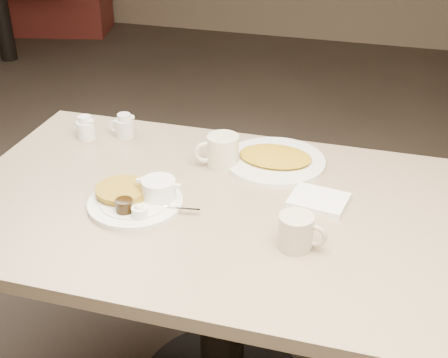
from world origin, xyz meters
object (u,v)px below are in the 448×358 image
(main_plate, at_px, (138,197))
(coffee_mug_near, at_px, (297,231))
(creamer_right, at_px, (85,128))
(coffee_mug_far, at_px, (222,151))
(diner_table, at_px, (222,254))
(hash_plate, at_px, (275,160))
(creamer_left, at_px, (124,126))

(main_plate, height_order, coffee_mug_near, coffee_mug_near)
(main_plate, relative_size, coffee_mug_near, 2.55)
(main_plate, relative_size, creamer_right, 3.61)
(main_plate, height_order, coffee_mug_far, coffee_mug_far)
(coffee_mug_far, bearing_deg, main_plate, -120.31)
(diner_table, bearing_deg, coffee_mug_far, 106.48)
(coffee_mug_near, bearing_deg, hash_plate, 108.77)
(main_plate, xyz_separation_m, coffee_mug_near, (0.45, -0.08, 0.02))
(diner_table, bearing_deg, creamer_left, 143.41)
(hash_plate, bearing_deg, coffee_mug_far, -158.99)
(diner_table, xyz_separation_m, main_plate, (-0.22, -0.06, 0.19))
(main_plate, distance_m, creamer_left, 0.44)
(coffee_mug_near, relative_size, hash_plate, 0.40)
(coffee_mug_near, xyz_separation_m, creamer_left, (-0.66, 0.46, -0.01))
(coffee_mug_near, relative_size, creamer_left, 1.38)
(diner_table, distance_m, creamer_left, 0.58)
(coffee_mug_near, distance_m, creamer_right, 0.88)
(creamer_left, height_order, hash_plate, creamer_left)
(coffee_mug_near, distance_m, coffee_mug_far, 0.46)
(creamer_right, height_order, hash_plate, creamer_right)
(creamer_right, bearing_deg, coffee_mug_far, -6.74)
(coffee_mug_near, bearing_deg, coffee_mug_far, 130.03)
(main_plate, xyz_separation_m, coffee_mug_far, (0.16, 0.27, 0.03))
(coffee_mug_near, bearing_deg, main_plate, 170.49)
(diner_table, distance_m, main_plate, 0.30)
(main_plate, distance_m, creamer_right, 0.47)
(coffee_mug_far, xyz_separation_m, hash_plate, (0.15, 0.06, -0.04))
(diner_table, distance_m, coffee_mug_far, 0.31)
(coffee_mug_near, height_order, creamer_left, coffee_mug_near)
(main_plate, distance_m, coffee_mug_far, 0.32)
(creamer_left, bearing_deg, coffee_mug_near, -34.63)
(coffee_mug_near, height_order, creamer_right, coffee_mug_near)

